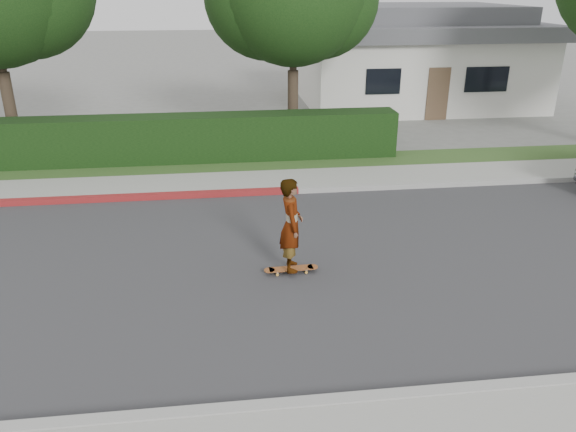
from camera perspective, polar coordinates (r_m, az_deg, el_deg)
name	(u,v)px	position (r m, az deg, el deg)	size (l,w,h in m)	color
ground	(277,266)	(11.26, -1.12, -5.09)	(120.00, 120.00, 0.00)	slate
road	(277,266)	(11.26, -1.12, -5.07)	(60.00, 8.00, 0.01)	#2D2D30
curb_near	(309,405)	(7.85, 2.17, -18.60)	(60.00, 0.20, 0.15)	#9E9E99
curb_far	(261,192)	(14.97, -2.76, 2.46)	(60.00, 0.20, 0.15)	#9E9E99
curb_red_section	(67,200)	(15.46, -21.58, 1.51)	(12.00, 0.21, 0.15)	maroon
sidewalk_far	(258,181)	(15.82, -3.02, 3.53)	(60.00, 1.60, 0.12)	gray
planting_strip	(255,165)	(17.34, -3.41, 5.22)	(60.00, 1.60, 0.10)	#2D4C1E
hedge	(155,141)	(17.81, -13.35, 7.46)	(15.00, 1.00, 1.50)	black
house	(412,55)	(27.61, 12.52, 15.65)	(10.60, 8.60, 4.30)	beige
skateboard	(291,269)	(10.95, 0.32, -5.39)	(1.07, 0.25, 0.10)	gold
skateboarder	(291,225)	(10.55, 0.33, -0.91)	(0.67, 0.44, 1.84)	white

